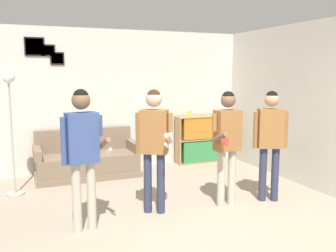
{
  "coord_description": "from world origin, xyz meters",
  "views": [
    {
      "loc": [
        -1.97,
        -3.28,
        1.89
      ],
      "look_at": [
        0.13,
        1.92,
        1.08
      ],
      "focal_mm": 40.0,
      "sensor_mm": 36.0,
      "label": 1
    }
  ],
  "objects_px": {
    "couch": "(87,161)",
    "person_player_foreground_left": "(82,145)",
    "person_spectator_near_bookshelf": "(270,135)",
    "person_player_foreground_center": "(154,138)",
    "bookshelf": "(200,139)",
    "person_watcher_holding_cup": "(227,137)",
    "floor_lamp": "(11,115)",
    "drinking_cup": "(190,114)"
  },
  "relations": [
    {
      "from": "couch",
      "to": "person_player_foreground_left",
      "type": "bearing_deg",
      "value": -100.66
    },
    {
      "from": "person_spectator_near_bookshelf",
      "to": "person_player_foreground_center",
      "type": "bearing_deg",
      "value": 173.94
    },
    {
      "from": "person_player_foreground_left",
      "to": "bookshelf",
      "type": "bearing_deg",
      "value": 42.26
    },
    {
      "from": "bookshelf",
      "to": "person_watcher_holding_cup",
      "type": "relative_size",
      "value": 0.63
    },
    {
      "from": "bookshelf",
      "to": "person_player_foreground_center",
      "type": "relative_size",
      "value": 0.62
    },
    {
      "from": "person_player_foreground_center",
      "to": "person_watcher_holding_cup",
      "type": "height_order",
      "value": "person_player_foreground_center"
    },
    {
      "from": "person_player_foreground_center",
      "to": "person_spectator_near_bookshelf",
      "type": "bearing_deg",
      "value": -6.06
    },
    {
      "from": "floor_lamp",
      "to": "person_spectator_near_bookshelf",
      "type": "relative_size",
      "value": 1.17
    },
    {
      "from": "person_player_foreground_left",
      "to": "couch",
      "type": "bearing_deg",
      "value": 79.34
    },
    {
      "from": "person_player_foreground_left",
      "to": "drinking_cup",
      "type": "bearing_deg",
      "value": 44.72
    },
    {
      "from": "bookshelf",
      "to": "floor_lamp",
      "type": "xyz_separation_m",
      "value": [
        -3.62,
        -0.83,
        0.76
      ]
    },
    {
      "from": "floor_lamp",
      "to": "person_spectator_near_bookshelf",
      "type": "bearing_deg",
      "value": -25.95
    },
    {
      "from": "couch",
      "to": "bookshelf",
      "type": "bearing_deg",
      "value": 4.78
    },
    {
      "from": "person_player_foreground_center",
      "to": "person_spectator_near_bookshelf",
      "type": "relative_size",
      "value": 1.03
    },
    {
      "from": "person_watcher_holding_cup",
      "to": "person_spectator_near_bookshelf",
      "type": "distance_m",
      "value": 0.69
    },
    {
      "from": "person_spectator_near_bookshelf",
      "to": "person_player_foreground_left",
      "type": "bearing_deg",
      "value": -178.91
    },
    {
      "from": "bookshelf",
      "to": "drinking_cup",
      "type": "height_order",
      "value": "drinking_cup"
    },
    {
      "from": "person_spectator_near_bookshelf",
      "to": "drinking_cup",
      "type": "relative_size",
      "value": 13.89
    },
    {
      "from": "floor_lamp",
      "to": "person_player_foreground_center",
      "type": "distance_m",
      "value": 2.33
    },
    {
      "from": "floor_lamp",
      "to": "person_player_foreground_left",
      "type": "height_order",
      "value": "floor_lamp"
    },
    {
      "from": "couch",
      "to": "person_player_foreground_left",
      "type": "height_order",
      "value": "person_player_foreground_left"
    },
    {
      "from": "floor_lamp",
      "to": "person_player_foreground_left",
      "type": "xyz_separation_m",
      "value": [
        0.78,
        -1.75,
        -0.2
      ]
    },
    {
      "from": "bookshelf",
      "to": "drinking_cup",
      "type": "distance_m",
      "value": 0.6
    },
    {
      "from": "person_player_foreground_left",
      "to": "person_spectator_near_bookshelf",
      "type": "distance_m",
      "value": 2.7
    },
    {
      "from": "floor_lamp",
      "to": "drinking_cup",
      "type": "distance_m",
      "value": 3.5
    },
    {
      "from": "drinking_cup",
      "to": "person_spectator_near_bookshelf",
      "type": "bearing_deg",
      "value": -87.85
    },
    {
      "from": "floor_lamp",
      "to": "person_player_foreground_left",
      "type": "relative_size",
      "value": 1.12
    },
    {
      "from": "person_player_foreground_left",
      "to": "person_watcher_holding_cup",
      "type": "bearing_deg",
      "value": 3.11
    },
    {
      "from": "couch",
      "to": "drinking_cup",
      "type": "height_order",
      "value": "drinking_cup"
    },
    {
      "from": "floor_lamp",
      "to": "person_spectator_near_bookshelf",
      "type": "height_order",
      "value": "floor_lamp"
    },
    {
      "from": "couch",
      "to": "floor_lamp",
      "type": "relative_size",
      "value": 0.96
    },
    {
      "from": "person_player_foreground_left",
      "to": "drinking_cup",
      "type": "xyz_separation_m",
      "value": [
        2.61,
        2.58,
        -0.01
      ]
    },
    {
      "from": "bookshelf",
      "to": "person_player_foreground_left",
      "type": "xyz_separation_m",
      "value": [
        -2.84,
        -2.58,
        0.56
      ]
    },
    {
      "from": "couch",
      "to": "floor_lamp",
      "type": "xyz_separation_m",
      "value": [
        -1.23,
        -0.63,
        0.97
      ]
    },
    {
      "from": "couch",
      "to": "floor_lamp",
      "type": "height_order",
      "value": "floor_lamp"
    },
    {
      "from": "floor_lamp",
      "to": "person_watcher_holding_cup",
      "type": "distance_m",
      "value": 3.25
    },
    {
      "from": "bookshelf",
      "to": "person_watcher_holding_cup",
      "type": "distance_m",
      "value": 2.65
    },
    {
      "from": "person_player_foreground_left",
      "to": "drinking_cup",
      "type": "distance_m",
      "value": 3.67
    },
    {
      "from": "person_player_foreground_left",
      "to": "person_watcher_holding_cup",
      "type": "relative_size",
      "value": 1.04
    },
    {
      "from": "person_player_foreground_center",
      "to": "drinking_cup",
      "type": "bearing_deg",
      "value": 55.14
    },
    {
      "from": "bookshelf",
      "to": "person_spectator_near_bookshelf",
      "type": "height_order",
      "value": "person_spectator_near_bookshelf"
    },
    {
      "from": "person_watcher_holding_cup",
      "to": "person_spectator_near_bookshelf",
      "type": "relative_size",
      "value": 1.0
    }
  ]
}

